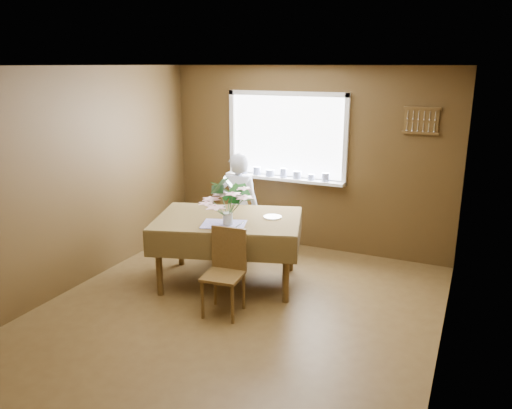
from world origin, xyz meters
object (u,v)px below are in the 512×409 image
at_px(chair_far, 236,221).
at_px(seated_woman, 239,207).
at_px(chair_near, 226,267).
at_px(flower_bouquet, 227,197).
at_px(dining_table, 228,226).

distance_m(chair_far, seated_woman, 0.24).
relative_size(chair_near, flower_bouquet, 1.60).
bearing_deg(chair_near, flower_bouquet, 108.38).
bearing_deg(chair_near, dining_table, 109.43).
distance_m(dining_table, seated_woman, 0.76).
bearing_deg(seated_woman, dining_table, 86.38).
height_order(dining_table, seated_woman, seated_woman).
relative_size(seated_woman, flower_bouquet, 2.56).
height_order(chair_far, flower_bouquet, flower_bouquet).
height_order(dining_table, chair_near, chair_near).
xyz_separation_m(chair_far, chair_near, (0.60, -1.44, -0.01)).
height_order(seated_woman, flower_bouquet, seated_woman).
bearing_deg(dining_table, chair_far, 93.52).
bearing_deg(chair_near, seated_woman, 105.28).
height_order(chair_near, flower_bouquet, flower_bouquet).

